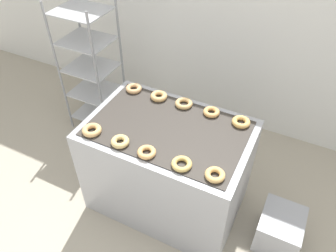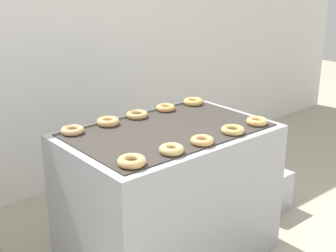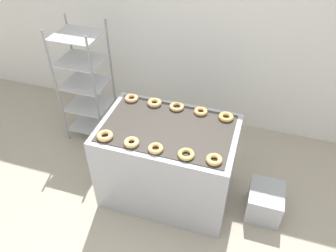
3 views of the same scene
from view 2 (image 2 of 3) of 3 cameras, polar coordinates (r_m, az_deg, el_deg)
wall_back at (r=4.02m, az=-13.60°, el=11.30°), size 8.00×0.05×2.80m
fryer_machine at (r=3.14m, az=0.01°, el=-8.39°), size 1.32×0.87×0.93m
glaze_bin at (r=3.97m, az=11.25°, el=-7.46°), size 0.34×0.40×0.32m
donut_near_leftmost at (r=2.43m, az=-4.45°, el=-4.29°), size 0.15×0.15×0.04m
donut_near_left at (r=2.57m, az=0.42°, el=-2.86°), size 0.14×0.14×0.04m
donut_near_center at (r=2.71m, az=4.18°, el=-1.77°), size 0.14×0.14×0.04m
donut_near_right at (r=2.91m, az=7.89°, el=-0.47°), size 0.15×0.15×0.04m
donut_near_rightmost at (r=3.09m, az=10.78°, el=0.57°), size 0.14×0.14×0.04m
donut_far_leftmost at (r=2.93m, az=-11.58°, el=-0.51°), size 0.14×0.14×0.04m
donut_far_left at (r=3.05m, az=-7.33°, el=0.54°), size 0.15×0.15×0.04m
donut_far_center at (r=3.18m, az=-3.81°, el=1.40°), size 0.15×0.15×0.04m
donut_far_right at (r=3.32m, az=-0.30°, el=2.24°), size 0.14×0.14×0.04m
donut_far_rightmost at (r=3.47m, az=3.09°, el=3.00°), size 0.15×0.15×0.04m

